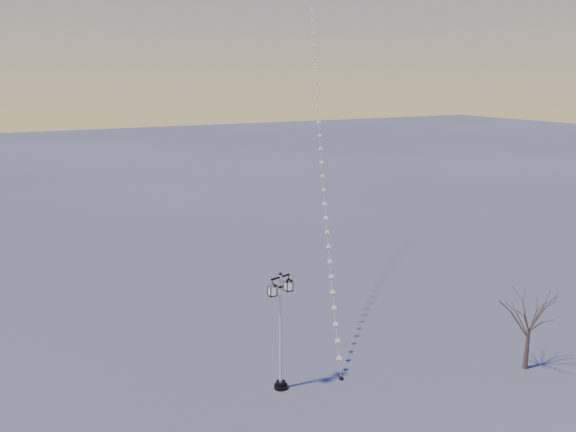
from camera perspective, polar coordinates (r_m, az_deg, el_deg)
ground at (r=28.30m, az=8.14°, el=-17.07°), size 300.00×300.00×0.00m
street_lamp at (r=27.16m, az=-0.73°, el=-10.70°), size 1.44×0.73×5.77m
bare_tree at (r=31.48m, az=22.68°, el=-9.19°), size 2.38×2.38×3.96m
kite_train at (r=39.46m, az=3.15°, el=11.02°), size 12.70×25.48×25.50m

